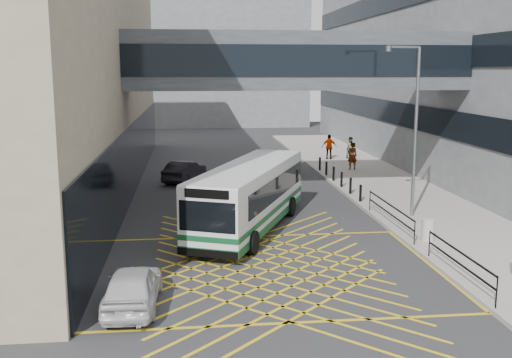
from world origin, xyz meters
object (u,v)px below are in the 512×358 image
object	(u,v)px
pedestrian_b	(351,148)
pedestrian_a	(352,156)
car_dark	(185,171)
car_silver	(282,162)
pedestrian_c	(329,147)
car_white	(133,286)
street_lamp	(413,121)
bus	(250,195)
litter_bin	(428,230)

from	to	relation	value
pedestrian_b	pedestrian_a	bearing A→B (deg)	-141.22
car_dark	car_silver	xyz separation A→B (m)	(6.69, 2.45, 0.07)
pedestrian_c	car_silver	bearing A→B (deg)	57.72
car_white	pedestrian_c	bearing A→B (deg)	-112.07
car_white	car_dark	world-z (taller)	car_dark
pedestrian_c	street_lamp	bearing A→B (deg)	98.49
car_silver	car_white	bearing A→B (deg)	83.70
pedestrian_a	pedestrian_b	bearing A→B (deg)	-109.66
street_lamp	pedestrian_b	bearing A→B (deg)	73.24
street_lamp	pedestrian_a	xyz separation A→B (m)	(0.89, 13.32, -3.58)
pedestrian_b	pedestrian_c	world-z (taller)	pedestrian_c
car_white	pedestrian_a	xyz separation A→B (m)	(13.03, 22.83, 0.44)
bus	car_dark	xyz separation A→B (m)	(-2.99, 11.95, -0.90)
car_white	litter_bin	distance (m)	12.64
car_dark	car_silver	distance (m)	7.12
car_dark	pedestrian_b	distance (m)	15.06
car_white	car_dark	bearing A→B (deg)	-91.78
bus	pedestrian_b	size ratio (longest dim) A/B	6.36
car_dark	pedestrian_a	world-z (taller)	pedestrian_a
car_silver	litter_bin	distance (m)	17.83
litter_bin	pedestrian_b	distance (m)	22.96
street_lamp	litter_bin	world-z (taller)	street_lamp
litter_bin	pedestrian_a	world-z (taller)	pedestrian_a
bus	street_lamp	xyz separation A→B (m)	(7.71, 0.99, 3.12)
car_white	pedestrian_c	world-z (taller)	pedestrian_c
car_dark	car_silver	world-z (taller)	car_silver
car_white	litter_bin	world-z (taller)	car_white
bus	street_lamp	distance (m)	8.38
car_white	pedestrian_a	distance (m)	26.29
pedestrian_b	car_silver	bearing A→B (deg)	-177.01
bus	pedestrian_b	bearing A→B (deg)	86.10
pedestrian_c	pedestrian_a	bearing A→B (deg)	104.93
car_dark	litter_bin	distance (m)	18.08
litter_bin	pedestrian_a	xyz separation A→B (m)	(1.60, 17.43, 0.51)
car_dark	street_lamp	xyz separation A→B (m)	(10.70, -10.96, 4.02)
street_lamp	pedestrian_c	size ratio (longest dim) A/B	4.15
car_silver	car_dark	bearing A→B (deg)	33.34
street_lamp	pedestrian_c	distance (m)	18.68
car_white	litter_bin	xyz separation A→B (m)	(11.43, 5.40, -0.07)
car_white	bus	bearing A→B (deg)	-115.22
bus	street_lamp	world-z (taller)	street_lamp
pedestrian_a	bus	bearing A→B (deg)	53.58
car_silver	pedestrian_a	xyz separation A→B (m)	(4.90, -0.09, 0.37)
pedestrian_c	litter_bin	bearing A→B (deg)	96.91
street_lamp	pedestrian_b	xyz separation A→B (m)	(2.24, 18.65, -3.70)
car_dark	litter_bin	size ratio (longest dim) A/B	4.89
car_silver	pedestrian_c	xyz separation A→B (m)	(4.46, 4.93, 0.37)
pedestrian_c	bus	bearing A→B (deg)	76.99
car_silver	pedestrian_a	distance (m)	4.92
bus	pedestrian_b	world-z (taller)	bus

